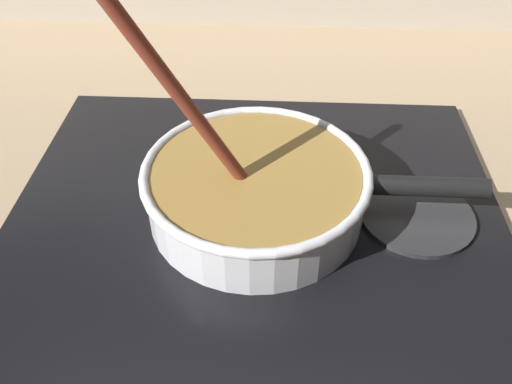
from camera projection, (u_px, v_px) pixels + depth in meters
The scene contains 4 objects.
hob_plate at pixel (256, 215), 0.61m from camera, with size 0.56×0.48×0.01m, color black.
burner_ring at pixel (256, 209), 0.60m from camera, with size 0.18×0.18×0.01m, color #592D0C.
spare_burner at pixel (416, 215), 0.59m from camera, with size 0.13×0.13×0.01m, color #262628.
cooking_pan at pixel (257, 188), 0.58m from camera, with size 0.37×0.25×0.27m.
Camera 1 is at (0.11, -0.19, 0.43)m, focal length 37.08 mm.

